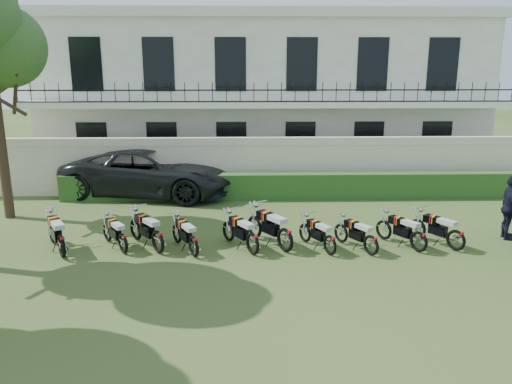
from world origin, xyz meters
TOP-DOWN VIEW (x-y plane):
  - ground at (0.00, 0.00)m, footprint 100.00×100.00m
  - perimeter_wall at (0.00, 8.00)m, footprint 30.00×0.35m
  - hedge at (1.00, 7.20)m, footprint 18.00×0.60m
  - building at (0.00, 13.96)m, footprint 20.40×9.60m
  - motorcycle_0 at (-5.87, 1.10)m, footprint 1.12×1.82m
  - motorcycle_1 at (-4.31, 1.41)m, footprint 1.07×1.50m
  - motorcycle_2 at (-3.36, 1.39)m, footprint 1.29×1.66m
  - motorcycle_3 at (-2.35, 1.09)m, footprint 0.95×1.65m
  - motorcycle_4 at (-0.77, 1.21)m, footprint 1.08×1.67m
  - motorcycle_5 at (0.13, 1.40)m, footprint 1.27×1.81m
  - motorcycle_6 at (1.33, 1.14)m, footprint 0.90×1.58m
  - motorcycle_7 at (2.45, 1.09)m, footprint 0.97×1.55m
  - motorcycle_8 at (3.82, 1.30)m, footprint 1.07×1.59m
  - motorcycle_9 at (4.90, 1.37)m, footprint 1.14×1.57m
  - suv at (-4.70, 7.95)m, footprint 7.25×4.41m
  - officer_5 at (6.85, 2.35)m, footprint 0.70×1.21m

SIDE VIEW (x-z plane):
  - ground at x=0.00m, z-range 0.00..0.00m
  - motorcycle_6 at x=1.33m, z-range -0.04..0.91m
  - motorcycle_7 at x=2.45m, z-range -0.04..0.92m
  - motorcycle_1 at x=-4.31m, z-range -0.04..0.93m
  - motorcycle_3 at x=-2.35m, z-range -0.04..0.96m
  - motorcycle_8 at x=3.82m, z-range -0.04..0.96m
  - motorcycle_9 at x=4.90m, z-range -0.04..0.97m
  - motorcycle_4 at x=-0.77m, z-range -0.04..1.00m
  - hedge at x=1.00m, z-range 0.00..1.00m
  - motorcycle_2 at x=-3.36m, z-range -0.04..1.05m
  - motorcycle_0 at x=-5.87m, z-range -0.04..1.07m
  - motorcycle_5 at x=0.13m, z-range -0.04..1.11m
  - suv at x=-4.70m, z-range 0.00..1.88m
  - officer_5 at x=6.85m, z-range 0.00..1.93m
  - perimeter_wall at x=0.00m, z-range 0.02..2.32m
  - building at x=0.00m, z-range 0.01..7.41m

